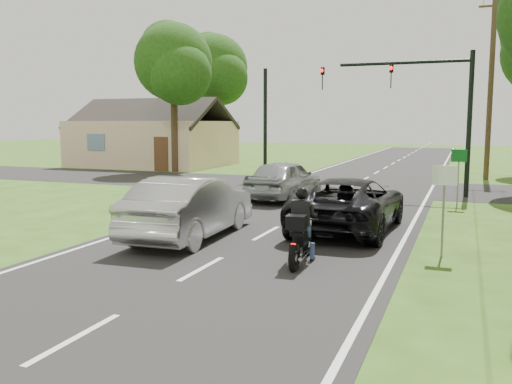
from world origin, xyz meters
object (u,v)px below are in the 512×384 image
sign_green (459,164)px  sign_white (444,188)px  silver_sedan (191,207)px  silver_suv (285,179)px  motorcycle_rider (301,234)px  dark_suv (350,204)px  traffic_signal (423,98)px  utility_pole_far (491,85)px

sign_green → sign_white: bearing=-91.4°
silver_sedan → sign_white: sign_white is taller
sign_white → sign_green: size_ratio=1.00×
silver_suv → sign_green: (6.58, 0.25, 0.79)m
motorcycle_rider → dark_suv: 4.18m
silver_suv → sign_white: 10.07m
traffic_signal → sign_white: bearing=-83.0°
silver_sedan → sign_green: 10.60m
traffic_signal → sign_green: 4.24m
silver_sedan → utility_pole_far: 21.26m
silver_suv → traffic_signal: size_ratio=0.73×
utility_pole_far → motorcycle_rider: bearing=-101.8°
dark_suv → utility_pole_far: size_ratio=0.55×
motorcycle_rider → silver_suv: (-3.51, 9.56, 0.13)m
dark_suv → sign_green: size_ratio=2.58×
motorcycle_rider → sign_green: 10.32m
sign_white → dark_suv: bearing=138.2°
silver_sedan → dark_suv: bearing=-147.8°
traffic_signal → sign_green: size_ratio=3.00×
dark_suv → motorcycle_rider: bearing=88.3°
traffic_signal → sign_green: (1.56, -3.02, -2.54)m
silver_sedan → sign_green: size_ratio=2.38×
silver_suv → utility_pole_far: (7.88, 11.27, 4.27)m
silver_sedan → silver_suv: size_ratio=1.08×
motorcycle_rider → sign_white: bearing=27.8°
motorcycle_rider → utility_pole_far: (4.37, 20.83, 4.41)m
motorcycle_rider → silver_sedan: motorcycle_rider is taller
traffic_signal → utility_pole_far: bearing=70.3°
utility_pole_far → sign_green: utility_pole_far is taller
motorcycle_rider → sign_green: size_ratio=0.94×
silver_sedan → utility_pole_far: (7.90, 19.28, 4.24)m
sign_white → traffic_signal: bearing=97.0°
silver_sedan → silver_suv: 8.01m
silver_sedan → utility_pole_far: utility_pole_far is taller
silver_suv → traffic_signal: traffic_signal is taller
motorcycle_rider → dark_suv: bearing=82.4°
traffic_signal → sign_green: traffic_signal is taller
utility_pole_far → sign_white: utility_pole_far is taller
dark_suv → silver_sedan: size_ratio=1.08×
silver_sedan → utility_pole_far: size_ratio=0.51×
silver_suv → sign_white: (6.38, -7.75, 0.79)m
motorcycle_rider → silver_sedan: 3.86m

